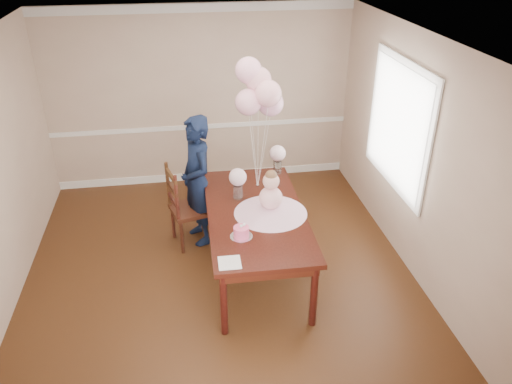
% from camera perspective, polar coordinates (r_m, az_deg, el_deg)
% --- Properties ---
extents(floor, '(4.50, 5.00, 0.00)m').
position_cam_1_polar(floor, '(6.02, -4.15, -9.25)').
color(floor, '#331B0C').
rests_on(floor, ground).
extents(ceiling, '(4.50, 5.00, 0.02)m').
position_cam_1_polar(ceiling, '(4.85, -5.30, 16.79)').
color(ceiling, white).
rests_on(ceiling, wall_back).
extents(wall_back, '(4.50, 0.02, 2.70)m').
position_cam_1_polar(wall_back, '(7.61, -6.34, 10.62)').
color(wall_back, tan).
rests_on(wall_back, floor).
extents(wall_front, '(4.50, 0.02, 2.70)m').
position_cam_1_polar(wall_front, '(3.26, -0.61, -17.32)').
color(wall_front, tan).
rests_on(wall_front, floor).
extents(wall_right, '(0.02, 5.00, 2.70)m').
position_cam_1_polar(wall_right, '(5.88, 17.79, 3.79)').
color(wall_right, tan).
rests_on(wall_right, floor).
extents(chair_rail_trim, '(4.50, 0.02, 0.07)m').
position_cam_1_polar(chair_rail_trim, '(7.75, -6.15, 7.44)').
color(chair_rail_trim, white).
rests_on(chair_rail_trim, wall_back).
extents(crown_molding, '(4.50, 0.02, 0.12)m').
position_cam_1_polar(crown_molding, '(7.31, -6.90, 20.17)').
color(crown_molding, silver).
rests_on(crown_molding, wall_back).
extents(baseboard_trim, '(4.50, 0.02, 0.12)m').
position_cam_1_polar(baseboard_trim, '(8.10, -5.85, 1.89)').
color(baseboard_trim, white).
rests_on(baseboard_trim, floor).
extents(window_frame, '(0.02, 1.66, 1.56)m').
position_cam_1_polar(window_frame, '(6.21, 15.94, 7.40)').
color(window_frame, white).
rests_on(window_frame, wall_right).
extents(window_blinds, '(0.01, 1.50, 1.40)m').
position_cam_1_polar(window_blinds, '(6.20, 15.79, 7.39)').
color(window_blinds, silver).
rests_on(window_blinds, wall_right).
extents(dining_table_top, '(1.12, 2.18, 0.05)m').
position_cam_1_polar(dining_table_top, '(5.62, -0.05, -2.47)').
color(dining_table_top, black).
rests_on(dining_table_top, table_leg_fl).
extents(table_apron, '(1.01, 2.07, 0.11)m').
position_cam_1_polar(table_apron, '(5.66, -0.05, -3.17)').
color(table_apron, black).
rests_on(table_apron, table_leg_fl).
extents(table_leg_fl, '(0.08, 0.08, 0.76)m').
position_cam_1_polar(table_leg_fl, '(5.03, -3.71, -12.64)').
color(table_leg_fl, black).
rests_on(table_leg_fl, floor).
extents(table_leg_fr, '(0.08, 0.08, 0.76)m').
position_cam_1_polar(table_leg_fr, '(5.14, 6.62, -11.66)').
color(table_leg_fr, black).
rests_on(table_leg_fr, floor).
extents(table_leg_bl, '(0.08, 0.08, 0.76)m').
position_cam_1_polar(table_leg_bl, '(6.65, -5.10, -1.33)').
color(table_leg_bl, black).
rests_on(table_leg_bl, floor).
extents(table_leg_br, '(0.08, 0.08, 0.76)m').
position_cam_1_polar(table_leg_br, '(6.74, 2.61, -0.80)').
color(table_leg_br, black).
rests_on(table_leg_br, floor).
extents(baby_skirt, '(0.84, 0.84, 0.11)m').
position_cam_1_polar(baby_skirt, '(5.56, 1.68, -1.92)').
color(baby_skirt, '#E1A5C5').
rests_on(baby_skirt, dining_table_top).
extents(baby_torso, '(0.26, 0.26, 0.26)m').
position_cam_1_polar(baby_torso, '(5.49, 1.70, -0.66)').
color(baby_torso, '#FFA1D0').
rests_on(baby_torso, baby_skirt).
extents(baby_head, '(0.18, 0.18, 0.18)m').
position_cam_1_polar(baby_head, '(5.39, 1.73, 1.24)').
color(baby_head, beige).
rests_on(baby_head, baby_torso).
extents(baby_hair, '(0.13, 0.13, 0.13)m').
position_cam_1_polar(baby_hair, '(5.36, 1.74, 1.86)').
color(baby_hair, brown).
rests_on(baby_hair, baby_head).
extents(cake_platter, '(0.24, 0.24, 0.01)m').
position_cam_1_polar(cake_platter, '(5.18, -1.69, -5.10)').
color(cake_platter, silver).
rests_on(cake_platter, dining_table_top).
extents(birthday_cake, '(0.17, 0.17, 0.11)m').
position_cam_1_polar(birthday_cake, '(5.14, -1.70, -4.56)').
color(birthday_cake, '#F04B7D').
rests_on(birthday_cake, cake_platter).
extents(cake_flower_a, '(0.03, 0.03, 0.03)m').
position_cam_1_polar(cake_flower_a, '(5.11, -1.71, -3.90)').
color(cake_flower_a, white).
rests_on(cake_flower_a, birthday_cake).
extents(cake_flower_b, '(0.03, 0.03, 0.03)m').
position_cam_1_polar(cake_flower_b, '(5.13, -1.37, -3.75)').
color(cake_flower_b, white).
rests_on(cake_flower_b, birthday_cake).
extents(rose_vase_near, '(0.11, 0.11, 0.17)m').
position_cam_1_polar(rose_vase_near, '(5.83, -2.07, 0.01)').
color(rose_vase_near, silver).
rests_on(rose_vase_near, dining_table_top).
extents(roses_near, '(0.21, 0.21, 0.21)m').
position_cam_1_polar(roses_near, '(5.74, -2.10, 1.71)').
color(roses_near, beige).
rests_on(roses_near, rose_vase_near).
extents(rose_vase_far, '(0.11, 0.11, 0.17)m').
position_cam_1_polar(rose_vase_far, '(6.42, 2.45, 2.87)').
color(rose_vase_far, silver).
rests_on(rose_vase_far, dining_table_top).
extents(roses_far, '(0.21, 0.21, 0.21)m').
position_cam_1_polar(roses_far, '(6.34, 2.49, 4.45)').
color(roses_far, white).
rests_on(roses_far, rose_vase_far).
extents(napkin, '(0.22, 0.22, 0.01)m').
position_cam_1_polar(napkin, '(4.81, -3.04, -8.07)').
color(napkin, white).
rests_on(napkin, dining_table_top).
extents(balloon_weight, '(0.04, 0.04, 0.02)m').
position_cam_1_polar(balloon_weight, '(6.13, 0.19, 0.75)').
color(balloon_weight, silver).
rests_on(balloon_weight, dining_table_top).
extents(balloon_a, '(0.30, 0.30, 0.30)m').
position_cam_1_polar(balloon_a, '(5.69, -0.89, 10.23)').
color(balloon_a, '#F3ACC5').
rests_on(balloon_a, balloon_ribbon_a).
extents(balloon_b, '(0.30, 0.30, 0.30)m').
position_cam_1_polar(balloon_b, '(5.64, 1.39, 11.19)').
color(balloon_b, '#FFB4C6').
rests_on(balloon_b, balloon_ribbon_b).
extents(balloon_c, '(0.30, 0.30, 0.30)m').
position_cam_1_polar(balloon_c, '(5.75, 0.27, 12.67)').
color(balloon_c, '#ECA7B6').
rests_on(balloon_c, balloon_ribbon_c).
extents(balloon_d, '(0.30, 0.30, 0.30)m').
position_cam_1_polar(balloon_d, '(5.72, -0.86, 13.72)').
color(balloon_d, '#FFB4D3').
rests_on(balloon_d, balloon_ribbon_d).
extents(balloon_e, '(0.30, 0.30, 0.30)m').
position_cam_1_polar(balloon_e, '(5.83, 1.68, 10.10)').
color(balloon_e, '#E8A4C6').
rests_on(balloon_e, balloon_ribbon_e).
extents(balloon_ribbon_a, '(0.10, 0.01, 0.90)m').
position_cam_1_polar(balloon_ribbon_a, '(5.92, -0.33, 4.60)').
color(balloon_ribbon_a, white).
rests_on(balloon_ribbon_a, balloon_weight).
extents(balloon_ribbon_b, '(0.11, 0.06, 1.01)m').
position_cam_1_polar(balloon_ribbon_b, '(5.89, 0.75, 5.03)').
color(balloon_ribbon_b, white).
rests_on(balloon_ribbon_b, balloon_weight).
extents(balloon_ribbon_c, '(0.03, 0.10, 1.12)m').
position_cam_1_polar(balloon_ribbon_c, '(5.94, 0.22, 5.79)').
color(balloon_ribbon_c, white).
rests_on(balloon_ribbon_c, balloon_weight).
extents(balloon_ribbon_d, '(0.09, 0.11, 1.22)m').
position_cam_1_polar(balloon_ribbon_d, '(5.92, -0.31, 6.29)').
color(balloon_ribbon_d, silver).
rests_on(balloon_ribbon_d, balloon_weight).
extents(balloon_ribbon_e, '(0.15, 0.08, 0.84)m').
position_cam_1_polar(balloon_ribbon_e, '(5.99, 0.90, 4.60)').
color(balloon_ribbon_e, silver).
rests_on(balloon_ribbon_e, balloon_weight).
extents(dining_chair_seat, '(0.58, 0.58, 0.05)m').
position_cam_1_polar(dining_chair_seat, '(6.34, -7.47, -1.98)').
color(dining_chair_seat, '#3A190F').
rests_on(dining_chair_seat, chair_leg_fl).
extents(chair_leg_fl, '(0.05, 0.05, 0.46)m').
position_cam_1_polar(chair_leg_fl, '(6.27, -8.46, -5.14)').
color(chair_leg_fl, '#34160E').
rests_on(chair_leg_fl, floor).
extents(chair_leg_fr, '(0.05, 0.05, 0.46)m').
position_cam_1_polar(chair_leg_fr, '(6.37, -5.14, -4.37)').
color(chair_leg_fr, '#321C0D').
rests_on(chair_leg_fr, floor).
extents(chair_leg_bl, '(0.05, 0.05, 0.46)m').
position_cam_1_polar(chair_leg_bl, '(6.59, -9.44, -3.43)').
color(chair_leg_bl, '#37150F').
rests_on(chair_leg_bl, floor).
extents(chair_leg_br, '(0.05, 0.05, 0.46)m').
position_cam_1_polar(chair_leg_br, '(6.68, -6.27, -2.72)').
color(chair_leg_br, '#381D0F').
rests_on(chair_leg_br, floor).
extents(chair_back_post_l, '(0.05, 0.05, 0.60)m').
position_cam_1_polar(chair_back_post_l, '(5.98, -9.03, -0.71)').
color(chair_back_post_l, '#3C1610').
rests_on(chair_back_post_l, dining_chair_seat).
extents(chair_back_post_r, '(0.05, 0.05, 0.60)m').
position_cam_1_polar(chair_back_post_r, '(6.31, -10.03, 0.86)').
color(chair_back_post_r, '#3C2110').
rests_on(chair_back_post_r, dining_chair_seat).
extents(chair_slat_low, '(0.14, 0.42, 0.05)m').
position_cam_1_polar(chair_slat_low, '(6.20, -9.45, -0.94)').
color(chair_slat_low, black).
rests_on(chair_slat_low, dining_chair_seat).
extents(chair_slat_mid, '(0.14, 0.42, 0.05)m').
position_cam_1_polar(chair_slat_mid, '(6.12, -9.58, 0.45)').
color(chair_slat_mid, '#34190E').
rests_on(chair_slat_mid, dining_chair_seat).
extents(chair_slat_top, '(0.14, 0.42, 0.05)m').
position_cam_1_polar(chair_slat_top, '(6.04, -9.71, 1.88)').
color(chair_slat_top, '#3B2210').
rests_on(chair_slat_top, dining_chair_seat).
extents(woman, '(0.57, 0.71, 1.69)m').
position_cam_1_polar(woman, '(6.22, -6.73, 1.23)').
color(woman, black).
rests_on(woman, floor).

